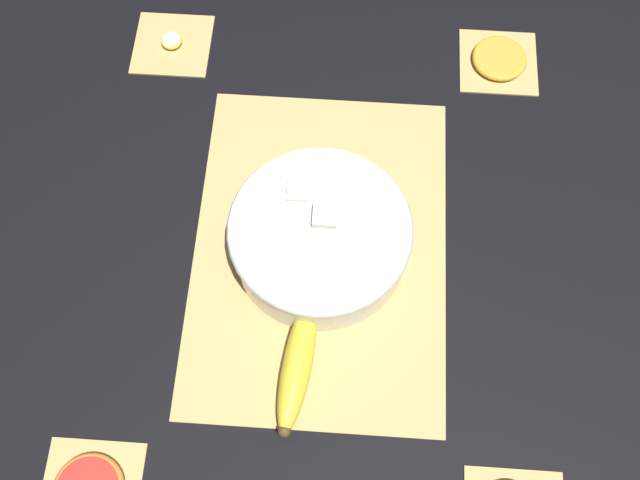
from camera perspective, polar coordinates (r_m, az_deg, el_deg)
ground_plane at (r=1.05m, az=-0.00°, el=-0.77°), size 6.00×6.00×0.00m
bamboo_mat_center at (r=1.05m, az=-0.00°, el=-0.71°), size 0.50×0.35×0.01m
coaster_mat_near_left at (r=1.25m, az=-11.18°, el=14.45°), size 0.12×0.12×0.01m
coaster_mat_far_left at (r=1.24m, az=13.43°, el=13.08°), size 0.12×0.12×0.01m
fruit_salad_bowl at (r=1.01m, az=-0.04°, el=0.29°), size 0.25×0.25×0.08m
whole_banana at (r=0.97m, az=-1.74°, el=-9.53°), size 0.19×0.06×0.04m
orange_slice_whole at (r=1.24m, az=13.51°, el=13.30°), size 0.09×0.09×0.01m
banana_coin_single at (r=1.25m, az=-11.25°, el=14.66°), size 0.03×0.03×0.01m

